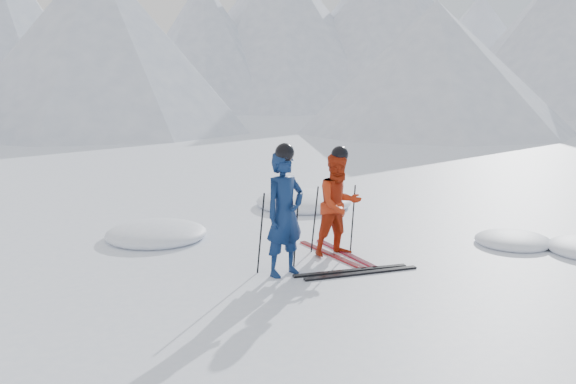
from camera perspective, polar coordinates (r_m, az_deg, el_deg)
name	(u,v)px	position (r m, az deg, el deg)	size (l,w,h in m)	color
ground	(421,265)	(9.18, 12.37, -6.66)	(160.00, 160.00, 0.00)	white
mountain_range	(241,20)	(44.25, -4.39, 15.77)	(106.15, 62.94, 15.53)	#B2BCD1
skier_blue	(285,214)	(8.31, -0.31, -2.07)	(0.63, 0.41, 1.72)	#0C204A
skier_red	(339,205)	(9.30, 4.79, -1.20)	(0.77, 0.60, 1.58)	#B52B0E
pole_blue_left	(261,233)	(8.44, -2.56, -3.89)	(0.02, 0.02, 1.15)	black
pole_blue_right	(296,229)	(8.68, 0.78, -3.46)	(0.02, 0.02, 1.15)	black
pole_red_left	(315,219)	(9.48, 2.51, -2.58)	(0.02, 0.02, 1.05)	black
pole_red_right	(353,218)	(9.60, 6.09, -2.45)	(0.02, 0.02, 1.05)	black
ski_worn_left	(331,254)	(9.44, 4.04, -5.85)	(0.09, 1.70, 0.03)	black
ski_worn_right	(345,253)	(9.53, 5.39, -5.72)	(0.09, 1.70, 0.03)	black
ski_loose_a	(351,271)	(8.69, 5.88, -7.34)	(0.09, 1.70, 0.03)	black
ski_loose_b	(362,273)	(8.60, 6.90, -7.55)	(0.09, 1.70, 0.03)	black
snow_lumps	(317,223)	(11.50, 2.69, -2.92)	(7.92, 6.37, 0.45)	white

